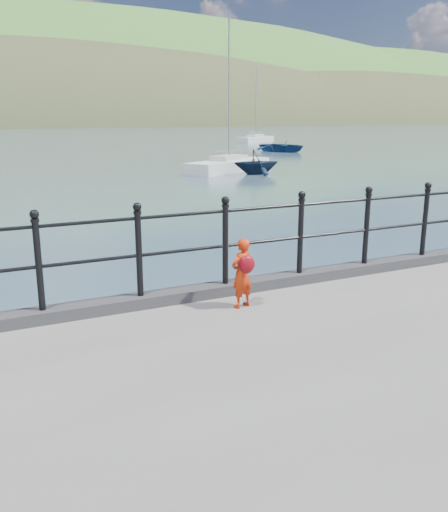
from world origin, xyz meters
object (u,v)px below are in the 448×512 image
launch_navy (256,162)px  sailboat_near (229,166)px  launch_blue (283,146)px  sailboat_far (255,139)px  child (242,272)px  railing (184,239)px

launch_navy → sailboat_near: 2.36m
launch_blue → sailboat_far: sailboat_far is taller
child → sailboat_far: sailboat_far is taller
launch_blue → sailboat_far: (7.34, 18.67, -0.18)m
railing → sailboat_near: sailboat_near is taller
launch_blue → sailboat_far: size_ratio=0.52×
launch_navy → sailboat_near: (-0.73, 2.21, -0.38)m
launch_blue → launch_navy: (-12.46, -17.20, 0.19)m
railing → launch_navy: bearing=58.8°
child → sailboat_near: (11.97, 24.65, -1.12)m
sailboat_far → sailboat_near: sailboat_far is taller
child → sailboat_far: 66.75m
launch_navy → sailboat_near: size_ratio=0.29×
sailboat_near → railing: bearing=-146.8°
child → sailboat_far: bearing=-137.1°
child → launch_navy: bearing=-137.4°
launch_navy → sailboat_near: bearing=24.9°
launch_navy → railing: bearing=155.4°
railing → child: bearing=-46.1°
sailboat_near → sailboat_far: bearing=29.3°
child → sailboat_near: bearing=-133.8°
child → launch_blue: bearing=-140.3°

